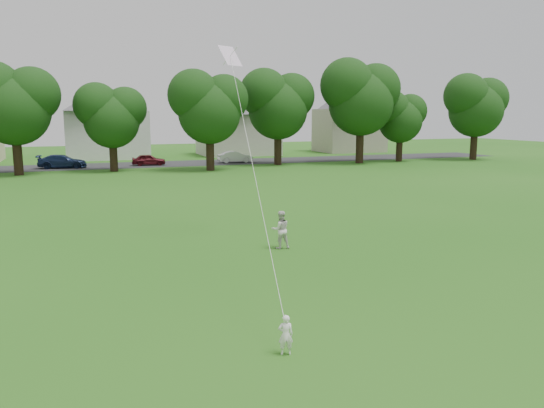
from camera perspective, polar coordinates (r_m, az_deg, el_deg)
name	(u,v)px	position (r m, az deg, el deg)	size (l,w,h in m)	color
ground	(230,304)	(14.62, -4.56, -10.62)	(160.00, 160.00, 0.00)	#235E15
street	(114,166)	(55.56, -16.61, 3.98)	(90.00, 7.00, 0.01)	#2D2D30
toddler	(286,335)	(11.55, 1.47, -13.89)	(0.32, 0.21, 0.89)	white
older_boy	(281,230)	(20.15, 0.93, -2.78)	(0.71, 0.55, 1.46)	silver
kite	(249,148)	(16.45, -2.47, 6.02)	(1.71, 6.30, 13.60)	white
tree_row	(146,98)	(49.25, -13.38, 11.07)	(81.45, 9.16, 11.20)	black
parked_cars	(6,163)	(54.71, -26.71, 3.93)	(46.27, 2.59, 1.29)	black
house_row	(94,114)	(65.25, -18.59, 9.13)	(77.02, 13.98, 10.59)	silver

